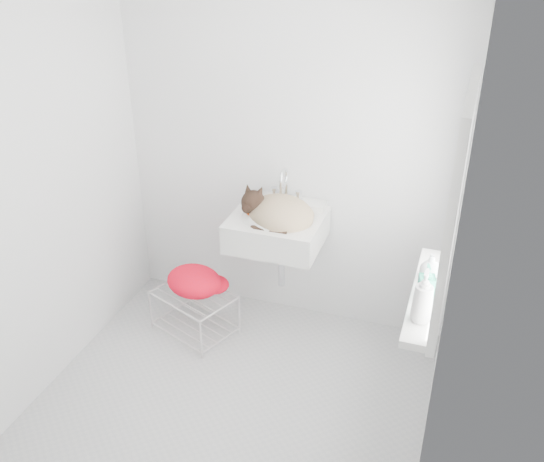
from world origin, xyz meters
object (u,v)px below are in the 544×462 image
(sink, at_px, (277,217))
(bottle_a, at_px, (420,320))
(cat, at_px, (278,212))
(bottle_b, at_px, (425,297))
(wire_rack, at_px, (195,312))
(bottle_c, at_px, (429,278))

(sink, distance_m, bottle_a, 1.26)
(cat, distance_m, bottle_b, 1.12)
(cat, distance_m, wire_rack, 0.93)
(sink, xyz_separation_m, bottle_b, (0.98, -0.59, 0.00))
(bottle_b, relative_size, bottle_c, 1.21)
(wire_rack, xyz_separation_m, bottle_a, (1.49, -0.58, 0.70))
(cat, bearing_deg, bottle_a, -24.29)
(cat, xyz_separation_m, wire_rack, (-0.52, -0.20, -0.74))
(cat, relative_size, bottle_a, 2.21)
(wire_rack, height_order, bottle_a, bottle_a)
(sink, xyz_separation_m, cat, (0.01, -0.02, 0.04))
(bottle_c, bearing_deg, wire_rack, 172.69)
(bottle_a, bearing_deg, wire_rack, 158.85)
(cat, height_order, wire_rack, cat)
(wire_rack, bearing_deg, sink, 23.11)
(wire_rack, height_order, bottle_b, bottle_b)
(cat, distance_m, bottle_a, 1.24)
(bottle_b, bearing_deg, cat, 149.32)
(bottle_c, bearing_deg, bottle_b, -90.00)
(cat, relative_size, wire_rack, 0.98)
(bottle_a, bearing_deg, cat, 141.19)
(sink, bearing_deg, wire_rack, -156.89)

